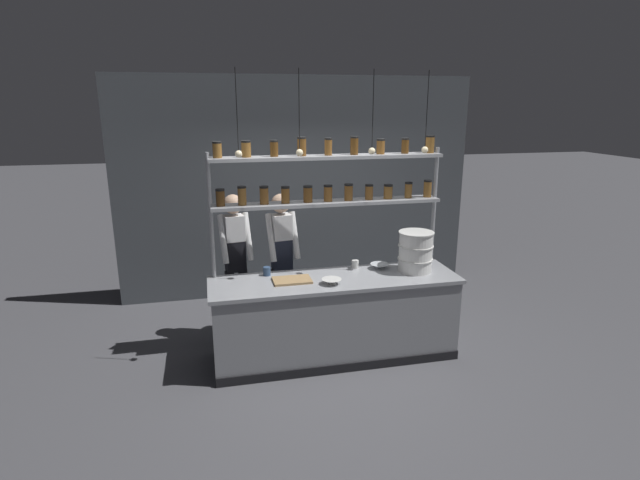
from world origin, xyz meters
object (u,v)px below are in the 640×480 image
(chef_center, at_px, (282,255))
(serving_cup_by_board, at_px, (355,264))
(spice_shelf_unit, at_px, (328,185))
(chef_left, at_px, (235,256))
(cutting_board, at_px, (292,280))
(prep_bowl_center_front, at_px, (332,282))
(prep_bowl_near_left, at_px, (380,266))
(container_stack, at_px, (415,252))
(serving_cup_front, at_px, (267,271))

(chef_center, relative_size, serving_cup_by_board, 18.68)
(spice_shelf_unit, relative_size, chef_left, 1.47)
(cutting_board, relative_size, prep_bowl_center_front, 1.92)
(prep_bowl_near_left, bearing_deg, chef_left, 160.85)
(chef_center, height_order, cutting_board, chef_center)
(chef_center, xyz_separation_m, prep_bowl_near_left, (1.04, -0.51, -0.06))
(cutting_board, distance_m, prep_bowl_center_front, 0.42)
(spice_shelf_unit, distance_m, chef_center, 1.05)
(chef_center, relative_size, prep_bowl_center_front, 8.28)
(cutting_board, bearing_deg, container_stack, 0.92)
(cutting_board, xyz_separation_m, prep_bowl_near_left, (1.04, 0.18, 0.02))
(chef_left, xyz_separation_m, cutting_board, (0.54, -0.73, -0.08))
(serving_cup_by_board, bearing_deg, chef_center, 151.17)
(spice_shelf_unit, bearing_deg, prep_bowl_near_left, -13.21)
(prep_bowl_center_front, relative_size, serving_cup_by_board, 2.25)
(container_stack, distance_m, prep_bowl_near_left, 0.44)
(chef_left, bearing_deg, prep_bowl_near_left, -29.75)
(cutting_board, bearing_deg, chef_center, 90.05)
(spice_shelf_unit, xyz_separation_m, chef_left, (-1.00, 0.41, -0.86))
(serving_cup_front, bearing_deg, serving_cup_by_board, 1.31)
(chef_left, distance_m, cutting_board, 0.91)
(container_stack, height_order, prep_bowl_center_front, container_stack)
(spice_shelf_unit, relative_size, chef_center, 1.48)
(prep_bowl_center_front, relative_size, serving_cup_front, 2.19)
(chef_left, xyz_separation_m, prep_bowl_near_left, (1.58, -0.55, -0.06))
(chef_center, bearing_deg, serving_cup_front, -126.92)
(prep_bowl_center_front, bearing_deg, prep_bowl_near_left, 29.00)
(serving_cup_front, bearing_deg, prep_bowl_center_front, -34.11)
(prep_bowl_near_left, distance_m, serving_cup_front, 1.27)
(chef_center, bearing_deg, prep_bowl_near_left, -35.38)
(spice_shelf_unit, distance_m, serving_cup_front, 1.15)
(prep_bowl_center_front, bearing_deg, serving_cup_by_board, 48.80)
(container_stack, bearing_deg, spice_shelf_unit, 162.26)
(spice_shelf_unit, distance_m, cutting_board, 1.10)
(spice_shelf_unit, xyz_separation_m, cutting_board, (-0.46, -0.32, -0.94))
(spice_shelf_unit, height_order, container_stack, spice_shelf_unit)
(chef_center, xyz_separation_m, prep_bowl_center_front, (0.39, -0.87, -0.06))
(serving_cup_by_board, bearing_deg, cutting_board, -160.94)
(chef_center, xyz_separation_m, container_stack, (1.39, -0.67, 0.14))
(chef_left, height_order, prep_bowl_near_left, chef_left)
(prep_bowl_center_front, distance_m, serving_cup_by_board, 0.59)
(spice_shelf_unit, xyz_separation_m, serving_cup_front, (-0.70, -0.08, -0.91))
(spice_shelf_unit, distance_m, serving_cup_by_board, 0.96)
(chef_left, relative_size, prep_bowl_near_left, 8.19)
(serving_cup_front, height_order, serving_cup_by_board, serving_cup_front)
(chef_center, height_order, container_stack, chef_center)
(chef_center, distance_m, prep_bowl_center_front, 0.95)
(container_stack, xyz_separation_m, cutting_board, (-1.39, -0.02, -0.21))
(container_stack, height_order, serving_cup_front, container_stack)
(chef_left, bearing_deg, serving_cup_by_board, -30.11)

